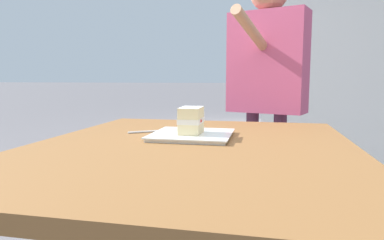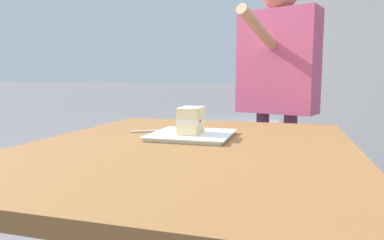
{
  "view_description": "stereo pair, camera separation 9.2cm",
  "coord_description": "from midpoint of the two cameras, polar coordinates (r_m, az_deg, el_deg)",
  "views": [
    {
      "loc": [
        -1.1,
        -0.23,
        0.99
      ],
      "look_at": [
        0.13,
        0.03,
        0.83
      ],
      "focal_mm": 32.14,
      "sensor_mm": 36.0,
      "label": 1
    },
    {
      "loc": [
        -1.08,
        -0.32,
        0.99
      ],
      "look_at": [
        0.13,
        0.03,
        0.83
      ],
      "focal_mm": 32.14,
      "sensor_mm": 36.0,
      "label": 2
    }
  ],
  "objects": [
    {
      "name": "cake_slice",
      "position": [
        1.26,
        -2.25,
        -0.07
      ],
      "size": [
        0.12,
        0.09,
        0.1
      ],
      "color": "beige",
      "rests_on": "dessert_plate"
    },
    {
      "name": "dessert_fork",
      "position": [
        1.41,
        -8.55,
        -1.87
      ],
      "size": [
        0.11,
        0.15,
        0.01
      ],
      "color": "silver",
      "rests_on": "patio_table"
    },
    {
      "name": "diner_person",
      "position": [
        2.0,
        11.07,
        8.57
      ],
      "size": [
        0.6,
        0.47,
        1.57
      ],
      "color": "#5D3049",
      "rests_on": "ground"
    },
    {
      "name": "patio_building",
      "position": [
        6.16,
        22.22,
        11.42
      ],
      "size": [
        4.87,
        2.25,
        3.06
      ],
      "color": "silver",
      "rests_on": "ground"
    },
    {
      "name": "patio_table",
      "position": [
        1.17,
        -2.24,
        -8.78
      ],
      "size": [
        1.29,
        1.06,
        0.77
      ],
      "color": "brown",
      "rests_on": "ground"
    },
    {
      "name": "dessert_plate",
      "position": [
        1.28,
        -2.07,
        -2.53
      ],
      "size": [
        0.29,
        0.29,
        0.02
      ],
      "color": "white",
      "rests_on": "patio_table"
    }
  ]
}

